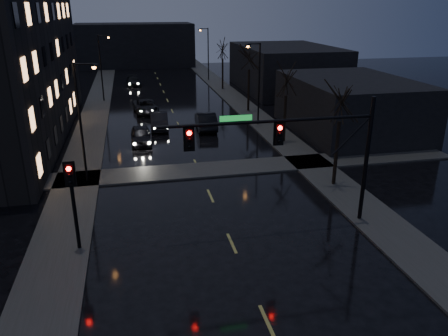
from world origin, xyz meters
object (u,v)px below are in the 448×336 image
oncoming_car_b (159,121)px  lead_car (206,120)px  oncoming_car_d (133,81)px  oncoming_car_c (146,106)px  oncoming_car_a (141,135)px

oncoming_car_b → lead_car: bearing=-10.4°
oncoming_car_b → lead_car: 4.53m
oncoming_car_b → oncoming_car_d: (-1.98, 24.98, -0.09)m
oncoming_car_d → lead_car: lead_car is taller
oncoming_car_c → lead_car: 9.72m
oncoming_car_c → oncoming_car_a: bearing=-99.8°
oncoming_car_a → oncoming_car_b: size_ratio=0.92×
oncoming_car_b → lead_car: lead_car is taller
oncoming_car_c → oncoming_car_d: (-0.99, 17.90, -0.03)m
oncoming_car_c → oncoming_car_d: size_ratio=1.10×
oncoming_car_a → oncoming_car_b: (1.90, 4.48, 0.04)m
oncoming_car_a → oncoming_car_c: size_ratio=0.83×
oncoming_car_a → oncoming_car_b: 4.87m
oncoming_car_d → oncoming_car_b: bearing=-89.8°
lead_car → oncoming_car_d: bearing=-73.1°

